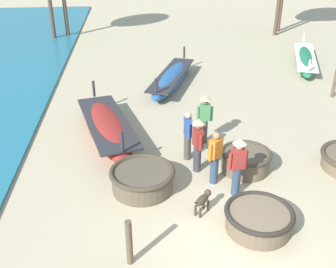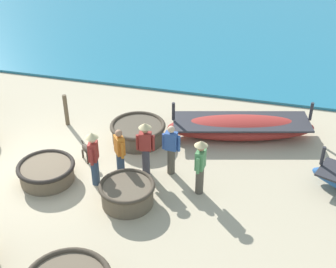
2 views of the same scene
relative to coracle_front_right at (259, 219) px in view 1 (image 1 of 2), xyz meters
The scene contains 15 objects.
ground_plane 0.69m from the coracle_front_right, 138.96° to the right, with size 80.00×80.00×0.00m, color #BCAD8C.
coracle_front_right is the anchor object (origin of this frame).
coracle_nearest 2.54m from the coracle_front_right, 81.62° to the left, with size 1.48×1.48×0.62m.
coracle_far_right 3.22m from the coracle_front_right, 144.91° to the left, with size 1.77×1.77×0.61m.
long_boat_red_hull 9.68m from the coracle_front_right, 96.24° to the left, with size 2.72×5.15×1.14m.
long_boat_ochre_hull 6.21m from the coracle_front_right, 126.60° to the left, with size 2.39×4.89×1.23m.
long_boat_blue_hull 13.32m from the coracle_front_right, 63.05° to the left, with size 2.71×5.48×1.04m.
fisherman_standing_left 2.15m from the coracle_front_right, 108.49° to the left, with size 0.43×0.39×1.57m.
fisherman_with_hat 3.56m from the coracle_front_right, 110.27° to the left, with size 0.23×0.53×1.57m.
fisherman_by_coracle 2.88m from the coracle_front_right, 111.56° to the left, with size 0.36×0.52×1.67m.
fisherman_standing_right 4.35m from the coracle_front_right, 97.21° to the left, with size 0.53×0.36×1.67m.
fisherman_hauling 1.56m from the coracle_front_right, 97.94° to the left, with size 0.52×0.36×1.67m.
dog 1.39m from the coracle_front_right, 148.13° to the left, with size 0.51×0.54×0.55m.
mooring_post_shoreline 3.10m from the coracle_front_right, 165.39° to the right, with size 0.14×0.14×1.11m, color brown.
mooring_post_mid_beach 9.42m from the coracle_front_right, 54.29° to the left, with size 0.14×0.14×1.40m, color brown.
Camera 1 is at (-2.30, -6.51, 6.29)m, focal length 42.00 mm.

